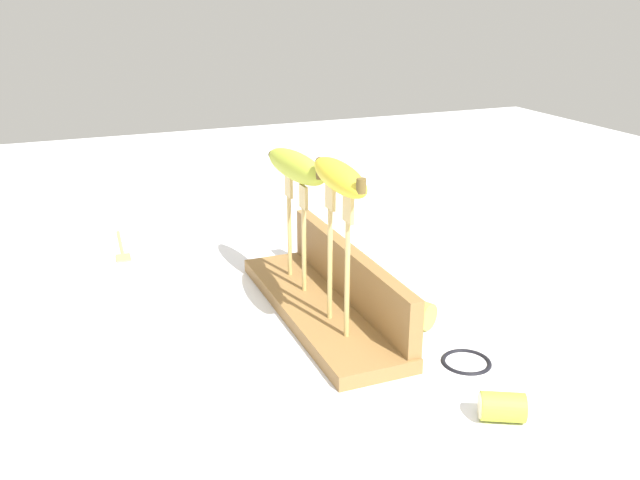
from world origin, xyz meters
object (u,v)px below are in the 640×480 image
banana_chunk_near (417,313)px  banana_raised_right (339,176)px  banana_chunk_far (502,407)px  fork_stand_left (296,222)px  fork_fallen_near (122,249)px  fork_stand_right (339,247)px  banana_raised_left (296,166)px  wire_coil (466,360)px

banana_chunk_near → banana_raised_right: bearing=-92.1°
banana_raised_right → banana_chunk_far: banana_raised_right is taller
fork_stand_left → fork_fallen_near: 0.41m
banana_chunk_near → banana_chunk_far: (0.24, -0.03, -0.00)m
fork_fallen_near → banana_chunk_far: bearing=25.3°
fork_stand_right → banana_chunk_near: bearing=87.9°
banana_raised_left → banana_chunk_far: (0.41, 0.10, -0.20)m
banana_raised_left → wire_coil: 0.38m
fork_fallen_near → fork_stand_right: bearing=27.0°
fork_stand_left → banana_chunk_far: size_ratio=2.82×
banana_raised_left → fork_fallen_near: size_ratio=1.08×
fork_stand_left → fork_stand_right: fork_stand_right is taller
fork_fallen_near → banana_chunk_far: size_ratio=2.83×
fork_fallen_near → wire_coil: (0.59, 0.37, -0.00)m
banana_raised_right → wire_coil: 0.30m
banana_chunk_near → banana_chunk_far: size_ratio=0.93×
banana_raised_left → fork_fallen_near: (-0.31, -0.24, -0.21)m
banana_raised_right → fork_fallen_near: banana_raised_right is taller
banana_raised_right → fork_fallen_near: size_ratio=1.04×
fork_stand_right → banana_raised_right: (-0.00, 0.00, 0.10)m
fork_fallen_near → banana_chunk_near: bearing=37.4°
banana_chunk_far → banana_raised_right: bearing=-158.1°
fork_stand_left → banana_raised_right: banana_raised_right is taller
fork_stand_left → wire_coil: (0.29, 0.13, -0.12)m
fork_stand_left → wire_coil: size_ratio=2.54×
banana_chunk_far → banana_raised_left: bearing=-166.5°
fork_stand_left → banana_raised_right: bearing=0.0°
wire_coil → banana_raised_right: bearing=-132.4°
fork_stand_left → banana_raised_left: (-0.00, -0.00, 0.09)m
fork_fallen_near → wire_coil: bearing=32.2°
banana_chunk_near → banana_raised_left: bearing=-143.8°
fork_stand_left → banana_chunk_far: bearing=13.5°
banana_raised_right → banana_raised_left: bearing=-180.0°
fork_stand_left → fork_stand_right: (0.17, -0.00, 0.02)m
fork_stand_right → fork_fallen_near: fork_stand_right is taller
fork_stand_left → banana_chunk_far: (0.41, 0.10, -0.11)m
banana_chunk_near → fork_stand_left: bearing=-143.8°
fork_fallen_near → fork_stand_left: bearing=38.1°
fork_stand_right → banana_raised_right: size_ratio=1.12×
fork_stand_left → banana_chunk_near: fork_stand_left is taller
banana_raised_left → banana_chunk_near: banana_raised_left is taller
fork_fallen_near → banana_chunk_near: size_ratio=3.04×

